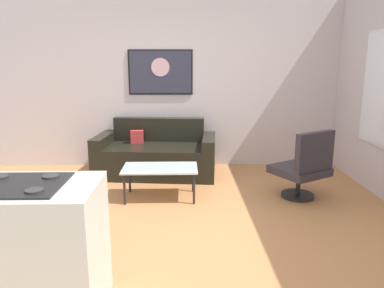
# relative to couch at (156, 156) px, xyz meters

# --- Properties ---
(ground) EXTENTS (6.40, 6.40, 0.04)m
(ground) POSITION_rel_couch_xyz_m (0.32, -1.90, -0.31)
(ground) COLOR #BC7B48
(back_wall) EXTENTS (6.40, 0.05, 2.80)m
(back_wall) POSITION_rel_couch_xyz_m (0.32, 0.52, 1.11)
(back_wall) COLOR beige
(back_wall) RESTS_ON ground
(couch) EXTENTS (1.87, 1.02, 0.83)m
(couch) POSITION_rel_couch_xyz_m (0.00, 0.00, 0.00)
(couch) COLOR black
(couch) RESTS_ON ground
(coffee_table) EXTENTS (0.94, 0.52, 0.40)m
(coffee_table) POSITION_rel_couch_xyz_m (0.13, -1.02, 0.08)
(coffee_table) COLOR silver
(coffee_table) RESTS_ON ground
(armchair) EXTENTS (0.80, 0.79, 0.89)m
(armchair) POSITION_rel_couch_xyz_m (1.93, -1.10, 0.13)
(armchair) COLOR black
(armchair) RESTS_ON ground
(wall_painting) EXTENTS (1.02, 0.03, 0.71)m
(wall_painting) POSITION_rel_couch_xyz_m (0.06, 0.48, 1.25)
(wall_painting) COLOR black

